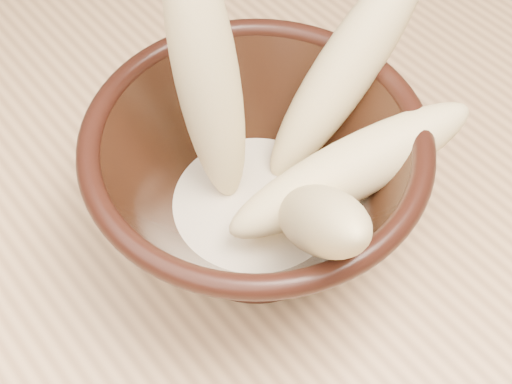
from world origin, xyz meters
TOP-DOWN VIEW (x-y plane):
  - table at (0.00, 0.00)m, footprint 1.20×0.80m
  - bowl at (0.17, -0.08)m, footprint 0.22×0.22m
  - milk_puddle at (0.17, -0.08)m, footprint 0.12×0.12m
  - banana_upright at (0.16, -0.04)m, footprint 0.06×0.09m
  - banana_right at (0.25, -0.07)m, footprint 0.15×0.04m
  - banana_across at (0.21, -0.12)m, footprint 0.18×0.09m
  - banana_front at (0.16, -0.14)m, footprint 0.10×0.14m

SIDE VIEW (x-z plane):
  - table at x=0.00m, z-range 0.30..1.05m
  - milk_puddle at x=0.17m, z-range 0.78..0.80m
  - bowl at x=0.17m, z-range 0.76..0.88m
  - banana_across at x=0.21m, z-range 0.80..0.88m
  - banana_front at x=0.16m, z-range 0.78..0.93m
  - banana_right at x=0.25m, z-range 0.78..0.94m
  - banana_upright at x=0.16m, z-range 0.79..0.98m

